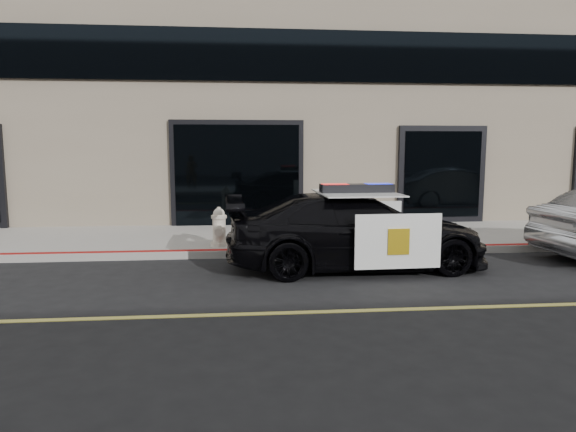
{
  "coord_description": "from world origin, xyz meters",
  "views": [
    {
      "loc": [
        -0.95,
        -6.51,
        2.17
      ],
      "look_at": [
        -0.13,
        2.2,
        1.0
      ],
      "focal_mm": 32.0,
      "sensor_mm": 36.0,
      "label": 1
    }
  ],
  "objects": [
    {
      "name": "building_n",
      "position": [
        0.0,
        10.5,
        6.0
      ],
      "size": [
        60.0,
        7.0,
        12.0
      ],
      "primitive_type": "cube",
      "color": "#756856",
      "rests_on": "ground"
    },
    {
      "name": "police_car",
      "position": [
        1.13,
        2.45,
        0.69
      ],
      "size": [
        2.29,
        4.78,
        1.53
      ],
      "color": "black",
      "rests_on": "ground"
    },
    {
      "name": "sidewalk_n",
      "position": [
        0.0,
        5.25,
        0.07
      ],
      "size": [
        60.0,
        3.5,
        0.15
      ],
      "primitive_type": "cube",
      "color": "gray",
      "rests_on": "ground"
    },
    {
      "name": "ground",
      "position": [
        0.0,
        0.0,
        0.0
      ],
      "size": [
        120.0,
        120.0,
        0.0
      ],
      "primitive_type": "plane",
      "color": "black",
      "rests_on": "ground"
    },
    {
      "name": "fire_hydrant",
      "position": [
        -1.38,
        3.97,
        0.53
      ],
      "size": [
        0.37,
        0.51,
        0.81
      ],
      "color": "beige",
      "rests_on": "sidewalk_n"
    }
  ]
}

